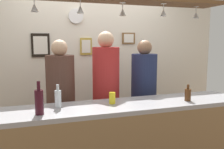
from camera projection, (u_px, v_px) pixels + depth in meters
back_wall at (92, 62)px, 3.86m from camera, size 4.40×0.06×2.60m
bar_counter at (131, 138)px, 2.44m from camera, size 2.70×0.55×0.97m
overhead_glass_rack at (125, 0)px, 2.44m from camera, size 2.20×0.36×0.04m
hanging_wineglass_far_left at (34, 7)px, 2.16m from camera, size 0.07×0.07×0.13m
hanging_wineglass_left at (80, 9)px, 2.28m from camera, size 0.07×0.07×0.13m
hanging_wineglass_center_left at (123, 12)px, 2.49m from camera, size 0.07×0.07×0.13m
hanging_wineglass_center at (163, 12)px, 2.56m from camera, size 0.07×0.07×0.13m
hanging_wineglass_center_right at (196, 15)px, 2.78m from camera, size 0.07×0.07×0.13m
person_left_brown_shirt at (61, 94)px, 2.93m from camera, size 0.34×0.34×1.64m
person_middle_red_shirt at (106, 86)px, 3.10m from camera, size 0.34×0.34×1.74m
person_right_navy_shirt at (144, 89)px, 3.28m from camera, size 0.34×0.34×1.64m
bottle_soda_clear at (58, 98)px, 2.38m from camera, size 0.06×0.06×0.23m
bottle_wine_dark_red at (39, 101)px, 2.16m from camera, size 0.08×0.08×0.30m
bottle_beer_brown_stubby at (188, 94)px, 2.66m from camera, size 0.07×0.07×0.18m
drink_can at (112, 98)px, 2.53m from camera, size 0.07×0.07×0.12m
picture_frame_crest at (86, 46)px, 3.75m from camera, size 0.18×0.02×0.26m
picture_frame_upper_small at (129, 38)px, 3.96m from camera, size 0.22×0.02×0.18m
picture_frame_caricature at (41, 45)px, 3.54m from camera, size 0.26×0.02×0.34m
wall_clock at (76, 16)px, 3.64m from camera, size 0.22×0.03×0.22m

